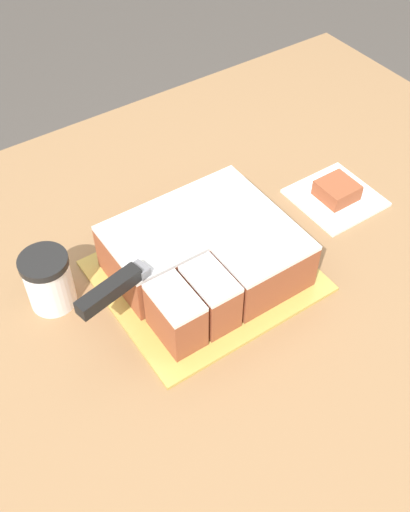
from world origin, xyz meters
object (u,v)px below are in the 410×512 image
Objects in this scene: cake at (206,255)px; brownie at (337,190)px; knife at (133,274)px; coffee_cup at (49,281)px; cake_board at (205,275)px.

cake is 4.14× the size of brownie.
brownie is at bearing -7.56° from knife.
knife is at bearing -48.20° from coffee_cup.
cake_board is 0.05m from cake.
brownie is (0.30, 0.02, 0.02)m from cake_board.
cake_board is 0.16m from knife.
coffee_cup is (-0.22, 0.09, 0.05)m from cake_board.
coffee_cup is (-0.09, 0.10, -0.05)m from knife.
coffee_cup is at bearing 172.37° from brownie.
knife reaches higher than brownie.
cake_board is at bearing -175.99° from brownie.
brownie is (0.30, 0.02, -0.03)m from cake.
brownie reaches higher than cake_board.
knife reaches higher than coffee_cup.
cake_board is 4.99× the size of brownie.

